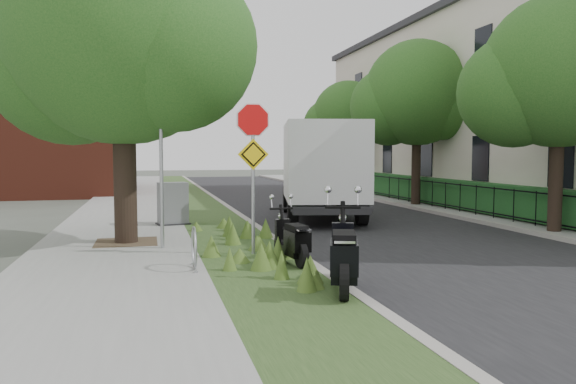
{
  "coord_description": "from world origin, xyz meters",
  "views": [
    {
      "loc": [
        -3.47,
        -10.68,
        2.21
      ],
      "look_at": [
        -0.36,
        1.81,
        1.3
      ],
      "focal_mm": 35.0,
      "sensor_mm": 36.0,
      "label": 1
    }
  ],
  "objects_px": {
    "sign_assembly": "(253,147)",
    "box_truck": "(322,166)",
    "scooter_far": "(344,262)",
    "utility_cabinet": "(173,204)",
    "scooter_near": "(294,244)"
  },
  "relations": [
    {
      "from": "sign_assembly",
      "to": "box_truck",
      "type": "distance_m",
      "value": 7.27
    },
    {
      "from": "sign_assembly",
      "to": "box_truck",
      "type": "height_order",
      "value": "sign_assembly"
    },
    {
      "from": "scooter_far",
      "to": "utility_cabinet",
      "type": "relative_size",
      "value": 1.55
    },
    {
      "from": "sign_assembly",
      "to": "utility_cabinet",
      "type": "distance_m",
      "value": 5.71
    },
    {
      "from": "scooter_far",
      "to": "scooter_near",
      "type": "bearing_deg",
      "value": 94.89
    },
    {
      "from": "sign_assembly",
      "to": "scooter_near",
      "type": "distance_m",
      "value": 2.26
    },
    {
      "from": "sign_assembly",
      "to": "scooter_far",
      "type": "relative_size",
      "value": 1.7
    },
    {
      "from": "scooter_near",
      "to": "box_truck",
      "type": "xyz_separation_m",
      "value": [
        2.93,
        7.57,
        1.26
      ]
    },
    {
      "from": "sign_assembly",
      "to": "box_truck",
      "type": "xyz_separation_m",
      "value": [
        3.47,
        6.36,
        -0.58
      ]
    },
    {
      "from": "scooter_near",
      "to": "utility_cabinet",
      "type": "xyz_separation_m",
      "value": [
        -1.94,
        6.5,
        0.22
      ]
    },
    {
      "from": "scooter_near",
      "to": "box_truck",
      "type": "height_order",
      "value": "box_truck"
    },
    {
      "from": "sign_assembly",
      "to": "scooter_far",
      "type": "bearing_deg",
      "value": -77.96
    },
    {
      "from": "sign_assembly",
      "to": "scooter_near",
      "type": "relative_size",
      "value": 2.01
    },
    {
      "from": "box_truck",
      "to": "scooter_far",
      "type": "bearing_deg",
      "value": -105.62
    },
    {
      "from": "sign_assembly",
      "to": "scooter_far",
      "type": "distance_m",
      "value": 3.92
    }
  ]
}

